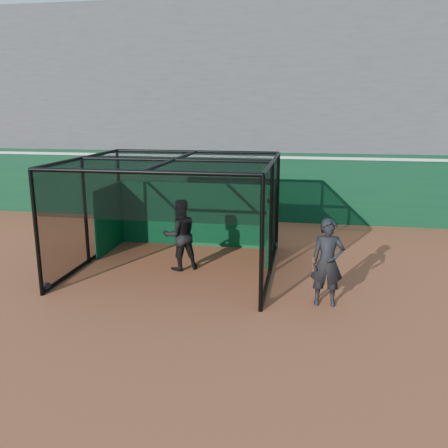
# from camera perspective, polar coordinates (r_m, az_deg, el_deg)

# --- Properties ---
(ground) EXTENTS (120.00, 120.00, 0.00)m
(ground) POSITION_cam_1_polar(r_m,az_deg,el_deg) (9.77, -3.97, -10.71)
(ground) COLOR brown
(ground) RESTS_ON ground
(outfield_wall) EXTENTS (50.00, 0.50, 2.50)m
(outfield_wall) POSITION_cam_1_polar(r_m,az_deg,el_deg) (17.47, 2.72, 4.68)
(outfield_wall) COLOR #09341B
(outfield_wall) RESTS_ON ground
(grandstand) EXTENTS (50.00, 7.85, 8.95)m
(grandstand) POSITION_cam_1_polar(r_m,az_deg,el_deg) (21.01, 4.21, 14.91)
(grandstand) COLOR #4C4C4F
(grandstand) RESTS_ON ground
(batting_cage) EXTENTS (4.95, 4.71, 2.80)m
(batting_cage) POSITION_cam_1_polar(r_m,az_deg,el_deg) (12.06, -5.90, 1.04)
(batting_cage) COLOR black
(batting_cage) RESTS_ON ground
(batter) EXTENTS (1.12, 1.06, 1.83)m
(batter) POSITION_cam_1_polar(r_m,az_deg,el_deg) (12.08, -5.30, -1.30)
(batter) COLOR black
(batter) RESTS_ON ground
(on_deck_player) EXTENTS (0.70, 0.49, 1.85)m
(on_deck_player) POSITION_cam_1_polar(r_m,az_deg,el_deg) (10.08, 12.32, -4.57)
(on_deck_player) COLOR black
(on_deck_player) RESTS_ON ground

